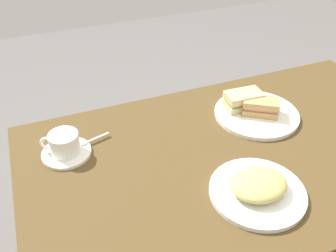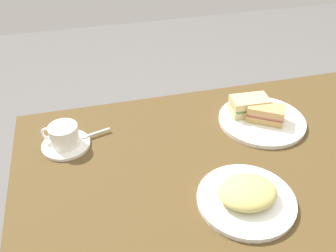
% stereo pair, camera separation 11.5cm
% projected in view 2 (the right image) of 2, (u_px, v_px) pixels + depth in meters
% --- Properties ---
extents(dining_table, '(1.32, 0.76, 0.72)m').
position_uv_depth(dining_table, '(239.00, 177.00, 1.14)').
color(dining_table, '#503C1E').
rests_on(dining_table, ground_plane).
extents(sandwich_plate, '(0.28, 0.28, 0.01)m').
position_uv_depth(sandwich_plate, '(262.00, 120.00, 1.21)').
color(sandwich_plate, white).
rests_on(sandwich_plate, dining_table).
extents(sandwich_front, '(0.13, 0.12, 0.05)m').
position_uv_depth(sandwich_front, '(266.00, 113.00, 1.19)').
color(sandwich_front, tan).
rests_on(sandwich_front, sandwich_plate).
extents(sandwich_back, '(0.13, 0.08, 0.06)m').
position_uv_depth(sandwich_back, '(249.00, 105.00, 1.22)').
color(sandwich_back, '#D3BE81').
rests_on(sandwich_back, sandwich_plate).
extents(coffee_saucer, '(0.15, 0.15, 0.01)m').
position_uv_depth(coffee_saucer, '(66.00, 145.00, 1.12)').
color(coffee_saucer, white).
rests_on(coffee_saucer, dining_table).
extents(coffee_cup, '(0.11, 0.09, 0.06)m').
position_uv_depth(coffee_cup, '(63.00, 135.00, 1.09)').
color(coffee_cup, white).
rests_on(coffee_cup, coffee_saucer).
extents(spoon, '(0.10, 0.04, 0.01)m').
position_uv_depth(spoon, '(90.00, 135.00, 1.14)').
color(spoon, silver).
rests_on(spoon, coffee_saucer).
extents(side_plate, '(0.25, 0.25, 0.01)m').
position_uv_depth(side_plate, '(246.00, 200.00, 0.94)').
color(side_plate, white).
rests_on(side_plate, dining_table).
extents(side_food_pile, '(0.15, 0.13, 0.04)m').
position_uv_depth(side_food_pile, '(247.00, 192.00, 0.92)').
color(side_food_pile, tan).
rests_on(side_food_pile, side_plate).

